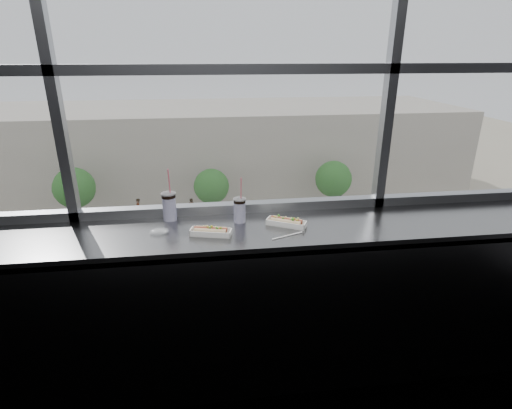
{
  "coord_description": "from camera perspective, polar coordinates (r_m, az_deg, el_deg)",
  "views": [
    {
      "loc": [
        -0.17,
        -0.96,
        2.1
      ],
      "look_at": [
        0.12,
        1.23,
        1.25
      ],
      "focal_mm": 28.0,
      "sensor_mm": 36.0,
      "label": 1
    }
  ],
  "objects": [
    {
      "name": "wall_back_lower",
      "position": [
        2.91,
        -3.04,
        -11.11
      ],
      "size": [
        6.0,
        0.0,
        6.0
      ],
      "primitive_type": "plane",
      "rotation": [
        1.57,
        0.0,
        0.0
      ],
      "color": "black",
      "rests_on": "ground"
    },
    {
      "name": "window_glass",
      "position": [
        2.49,
        -3.93,
        25.66
      ],
      "size": [
        6.0,
        0.0,
        6.0
      ],
      "primitive_type": "plane",
      "rotation": [
        1.57,
        0.0,
        0.0
      ],
      "color": "silver",
      "rests_on": "ground"
    },
    {
      "name": "window_mullions",
      "position": [
        2.47,
        -3.89,
        25.7
      ],
      "size": [
        6.0,
        0.08,
        2.4
      ],
      "primitive_type": null,
      "color": "gray",
      "rests_on": "ground"
    },
    {
      "name": "counter",
      "position": [
        2.42,
        -2.74,
        -4.11
      ],
      "size": [
        6.0,
        0.55,
        0.06
      ],
      "primitive_type": "cube",
      "color": "slate",
      "rests_on": "ground"
    },
    {
      "name": "counter_fascia",
      "position": [
        2.48,
        -1.99,
        -17.6
      ],
      "size": [
        6.0,
        0.04,
        1.04
      ],
      "primitive_type": "cube",
      "color": "slate",
      "rests_on": "ground"
    },
    {
      "name": "hotdog_tray_left",
      "position": [
        2.33,
        -6.48,
        -3.81
      ],
      "size": [
        0.25,
        0.14,
        0.06
      ],
      "rotation": [
        0.0,
        0.0,
        -0.25
      ],
      "color": "white",
      "rests_on": "counter"
    },
    {
      "name": "hotdog_tray_right",
      "position": [
        2.44,
        4.36,
        -2.49
      ],
      "size": [
        0.25,
        0.19,
        0.06
      ],
      "rotation": [
        0.0,
        0.0,
        -0.5
      ],
      "color": "white",
      "rests_on": "counter"
    },
    {
      "name": "soda_cup_left",
      "position": [
        2.55,
        -12.3,
        -0.07
      ],
      "size": [
        0.09,
        0.09,
        0.34
      ],
      "color": "white",
      "rests_on": "counter"
    },
    {
      "name": "soda_cup_right",
      "position": [
        2.47,
        -2.36,
        -0.64
      ],
      "size": [
        0.08,
        0.08,
        0.29
      ],
      "color": "white",
      "rests_on": "counter"
    },
    {
      "name": "loose_straw",
      "position": [
        2.31,
        4.49,
        -4.46
      ],
      "size": [
        0.19,
        0.08,
        0.01
      ],
      "primitive_type": "cylinder",
      "rotation": [
        0.0,
        1.57,
        0.37
      ],
      "color": "white",
      "rests_on": "counter"
    },
    {
      "name": "wrapper",
      "position": [
        2.41,
        -13.68,
        -3.72
      ],
      "size": [
        0.11,
        0.08,
        0.03
      ],
      "primitive_type": "ellipsoid",
      "color": "silver",
      "rests_on": "counter"
    },
    {
      "name": "plaza_ground",
      "position": [
        47.79,
        -7.04,
        5.0
      ],
      "size": [
        120.0,
        120.0,
        0.0
      ],
      "primitive_type": "plane",
      "color": "#A99F87",
      "rests_on": "ground"
    },
    {
      "name": "street_asphalt",
      "position": [
        25.98,
        -6.19,
        -9.27
      ],
      "size": [
        80.0,
        10.0,
        0.06
      ],
      "primitive_type": "cube",
      "color": "black",
      "rests_on": "plaza_ground"
    },
    {
      "name": "far_sidewalk",
      "position": [
        33.15,
        -6.61,
        -2.32
      ],
      "size": [
        80.0,
        6.0,
        0.04
      ],
      "primitive_type": "cube",
      "color": "#A99F87",
      "rests_on": "plaza_ground"
    },
    {
      "name": "far_building",
      "position": [
        41.47,
        -7.17,
        8.23
      ],
      "size": [
        50.0,
        14.0,
        8.0
      ],
      "primitive_type": "cube",
      "color": "#AEA596",
      "rests_on": "plaza_ground"
    },
    {
      "name": "car_near_c",
      "position": [
        21.98,
        -6.37,
        -11.96
      ],
      "size": [
        2.81,
        6.66,
        2.22
      ],
      "primitive_type": "imported",
      "rotation": [
        0.0,
        0.0,
        1.58
      ],
      "color": "#6B0002",
      "rests_on": "street_asphalt"
    },
    {
      "name": "car_near_d",
      "position": [
        22.72,
        8.16,
        -11.05
      ],
      "size": [
        2.79,
        6.31,
        2.08
      ],
      "primitive_type": "imported",
      "rotation": [
        0.0,
        0.0,
        1.54
      ],
      "color": "#FAFFC8",
      "rests_on": "street_asphalt"
    },
    {
      "name": "car_far_b",
      "position": [
        29.23,
        -1.33,
        -3.4
      ],
      "size": [
        2.67,
        5.75,
        1.88
      ],
      "primitive_type": "imported",
      "rotation": [
        0.0,
        0.0,
        1.63
      ],
      "color": "maroon",
      "rests_on": "street_asphalt"
    },
    {
      "name": "car_far_a",
      "position": [
        30.47,
        -24.34,
        -4.18
      ],
      "size": [
        2.58,
        6.11,
        2.03
      ],
      "primitive_type": "imported",
      "rotation": [
        0.0,
        0.0,
        1.58
      ],
      "color": "#312E2D",
      "rests_on": "street_asphalt"
    },
    {
      "name": "car_far_c",
      "position": [
        31.67,
        16.37,
        -2.34
      ],
      "size": [
        2.6,
        5.64,
        1.84
      ],
      "primitive_type": "imported",
      "rotation": [
        0.0,
        0.0,
        1.63
      ],
      "color": "white",
      "rests_on": "street_asphalt"
    },
    {
      "name": "car_near_e",
      "position": [
        25.18,
        23.02,
        -9.21
      ],
      "size": [
        3.05,
        6.49,
        2.11
      ],
      "primitive_type": "imported",
      "rotation": [
        0.0,
        0.0,
        1.5
      ],
      "color": "#5357A3",
      "rests_on": "street_asphalt"
    },
    {
      "name": "car_near_b",
      "position": [
        23.03,
        -24.0,
        -12.34
      ],
      "size": [
        2.91,
        6.44,
        2.11
      ],
      "primitive_type": "imported",
      "rotation": [
        0.0,
        0.0,
        1.61
      ],
      "color": "black",
      "rests_on": "street_asphalt"
    },
    {
      "name": "pedestrian_b",
      "position": [
        33.53,
        -9.21,
        -0.23
      ],
      "size": [
        0.92,
        0.69,
        2.07
      ],
      "primitive_type": "imported",
      "rotation": [
        0.0,
        0.0,
        3.14
      ],
      "color": "#66605B",
      "rests_on": "far_sidewalk"
    },
    {
      "name": "pedestrian_a",
      "position": [
        34.19,
        -16.51,
        -0.35
      ],
      "size": [
        0.72,
        0.96,
        2.17
      ],
      "primitive_type": "imported",
      "rotation": [
        0.0,
        0.0,
        4.71
      ],
      "color": "#66605B",
      "rests_on": "far_sidewalk"
    },
    {
      "name": "pedestrian_c",
      "position": [
        32.69,
        3.03,
        -0.44
      ],
      "size": [
        0.73,
        0.97,
        2.18
      ],
      "primitive_type": "imported",
      "rotation": [
        0.0,
        0.0,
        1.57
      ],
      "color": "#66605B",
      "rests_on": "far_sidewalk"
    },
    {
      "name": "pedestrian_d",
      "position": [
        34.91,
        11.62,
        0.47
      ],
      "size": [
        0.92,
        0.69,
        2.07
      ],
      "primitive_type": "imported",
      "rotation": [
        0.0,
        0.0,
        3.14
      ],
      "color": "#66605B",
      "rests_on": "far_sidewalk"
    },
    {
      "name": "tree_left",
      "position": [
        33.52,
        -24.53,
        2.17
      ],
      "size": [
        3.14,
        3.14,
        4.91
      ],
      "color": "#47382B",
      "rests_on": "far_sidewalk"
    },
    {
      "name": "tree_center",
      "position": [
        32.09,
        -6.38,
        2.59
      ],
      "size": [
        2.83,
        2.83,
        4.42
      ],
      "color": "#47382B",
      "rests_on": "far_sidewalk"
    },
    {
      "name": "tree_right",
      "position": [
        33.7,
        10.99,
        3.59
      ],
      "size": [
        3.02,
        3.02,
        4.72
      ],
      "color": "#47382B",
      "rests_on": "far_sidewalk"
    }
  ]
}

